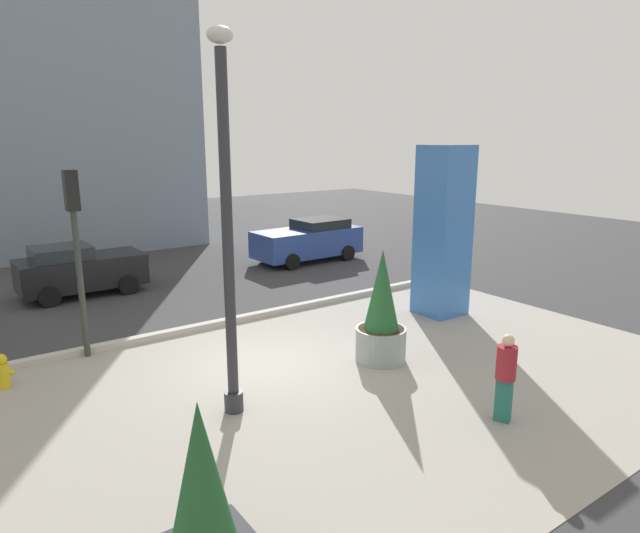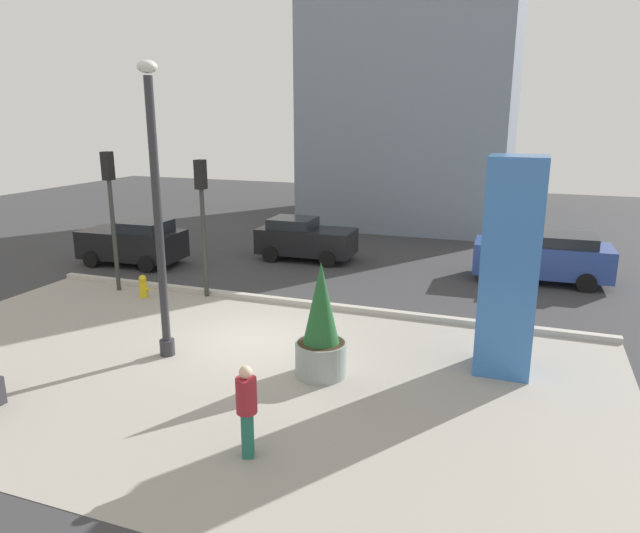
{
  "view_description": "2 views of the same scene",
  "coord_description": "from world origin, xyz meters",
  "px_view_note": "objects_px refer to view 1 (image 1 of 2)",
  "views": [
    {
      "loc": [
        -5.88,
        -10.41,
        5.08
      ],
      "look_at": [
        2.02,
        0.66,
        1.92
      ],
      "focal_mm": 31.26,
      "sensor_mm": 36.0,
      "label": 1
    },
    {
      "loc": [
        6.46,
        -12.62,
        5.7
      ],
      "look_at": [
        1.6,
        0.61,
        2.0
      ],
      "focal_mm": 32.41,
      "sensor_mm": 36.0,
      "label": 2
    }
  ],
  "objects_px": {
    "lamp_post": "(228,238)",
    "potted_plant_near_left": "(204,526)",
    "art_pillar_blue": "(443,232)",
    "fire_hydrant": "(2,371)",
    "traffic_light_corner": "(75,234)",
    "car_curb_east": "(309,240)",
    "car_curb_west": "(79,270)",
    "pedestrian_on_sidewalk": "(506,374)",
    "potted_plant_near_right": "(381,316)"
  },
  "relations": [
    {
      "from": "fire_hydrant",
      "to": "art_pillar_blue",
      "type": "bearing_deg",
      "value": -8.79
    },
    {
      "from": "potted_plant_near_left",
      "to": "traffic_light_corner",
      "type": "xyz_separation_m",
      "value": [
        0.7,
        8.34,
        1.98
      ]
    },
    {
      "from": "lamp_post",
      "to": "fire_hydrant",
      "type": "xyz_separation_m",
      "value": [
        -3.43,
        3.68,
        -2.97
      ]
    },
    {
      "from": "car_curb_east",
      "to": "potted_plant_near_left",
      "type": "bearing_deg",
      "value": -128.07
    },
    {
      "from": "potted_plant_near_left",
      "to": "fire_hydrant",
      "type": "distance_m",
      "value": 7.63
    },
    {
      "from": "car_curb_west",
      "to": "traffic_light_corner",
      "type": "bearing_deg",
      "value": -101.53
    },
    {
      "from": "car_curb_west",
      "to": "car_curb_east",
      "type": "bearing_deg",
      "value": -0.55
    },
    {
      "from": "lamp_post",
      "to": "car_curb_west",
      "type": "height_order",
      "value": "lamp_post"
    },
    {
      "from": "art_pillar_blue",
      "to": "car_curb_west",
      "type": "distance_m",
      "value": 11.71
    },
    {
      "from": "potted_plant_near_left",
      "to": "traffic_light_corner",
      "type": "relative_size",
      "value": 0.56
    },
    {
      "from": "traffic_light_corner",
      "to": "car_curb_east",
      "type": "bearing_deg",
      "value": 28.78
    },
    {
      "from": "lamp_post",
      "to": "potted_plant_near_left",
      "type": "relative_size",
      "value": 2.8
    },
    {
      "from": "lamp_post",
      "to": "potted_plant_near_left",
      "type": "xyz_separation_m",
      "value": [
        -2.29,
        -3.84,
        -2.37
      ]
    },
    {
      "from": "art_pillar_blue",
      "to": "car_curb_east",
      "type": "xyz_separation_m",
      "value": [
        0.91,
        8.17,
        -1.56
      ]
    },
    {
      "from": "fire_hydrant",
      "to": "car_curb_east",
      "type": "relative_size",
      "value": 0.16
    },
    {
      "from": "potted_plant_near_left",
      "to": "fire_hydrant",
      "type": "bearing_deg",
      "value": 98.65
    },
    {
      "from": "car_curb_east",
      "to": "pedestrian_on_sidewalk",
      "type": "xyz_separation_m",
      "value": [
        -4.81,
        -13.31,
        0.05
      ]
    },
    {
      "from": "potted_plant_near_left",
      "to": "traffic_light_corner",
      "type": "bearing_deg",
      "value": 85.23
    },
    {
      "from": "potted_plant_near_left",
      "to": "car_curb_east",
      "type": "height_order",
      "value": "potted_plant_near_left"
    },
    {
      "from": "pedestrian_on_sidewalk",
      "to": "lamp_post",
      "type": "bearing_deg",
      "value": 140.17
    },
    {
      "from": "potted_plant_near_left",
      "to": "car_curb_west",
      "type": "relative_size",
      "value": 0.63
    },
    {
      "from": "potted_plant_near_right",
      "to": "car_curb_west",
      "type": "bearing_deg",
      "value": 113.55
    },
    {
      "from": "fire_hydrant",
      "to": "lamp_post",
      "type": "bearing_deg",
      "value": -46.98
    },
    {
      "from": "art_pillar_blue",
      "to": "potted_plant_near_right",
      "type": "distance_m",
      "value": 4.4
    },
    {
      "from": "traffic_light_corner",
      "to": "car_curb_east",
      "type": "distance_m",
      "value": 11.86
    },
    {
      "from": "car_curb_west",
      "to": "car_curb_east",
      "type": "relative_size",
      "value": 0.85
    },
    {
      "from": "art_pillar_blue",
      "to": "fire_hydrant",
      "type": "height_order",
      "value": "art_pillar_blue"
    },
    {
      "from": "car_curb_west",
      "to": "pedestrian_on_sidewalk",
      "type": "distance_m",
      "value": 14.06
    },
    {
      "from": "art_pillar_blue",
      "to": "pedestrian_on_sidewalk",
      "type": "xyz_separation_m",
      "value": [
        -3.9,
        -5.15,
        -1.51
      ]
    },
    {
      "from": "art_pillar_blue",
      "to": "car_curb_west",
      "type": "bearing_deg",
      "value": 134.68
    },
    {
      "from": "traffic_light_corner",
      "to": "car_curb_west",
      "type": "distance_m",
      "value": 6.2
    },
    {
      "from": "potted_plant_near_right",
      "to": "pedestrian_on_sidewalk",
      "type": "xyz_separation_m",
      "value": [
        -0.08,
        -3.44,
        -0.16
      ]
    },
    {
      "from": "car_curb_west",
      "to": "potted_plant_near_right",
      "type": "bearing_deg",
      "value": -66.45
    },
    {
      "from": "fire_hydrant",
      "to": "pedestrian_on_sidewalk",
      "type": "distance_m",
      "value": 10.02
    },
    {
      "from": "car_curb_west",
      "to": "pedestrian_on_sidewalk",
      "type": "xyz_separation_m",
      "value": [
        4.26,
        -13.4,
        0.09
      ]
    },
    {
      "from": "pedestrian_on_sidewalk",
      "to": "art_pillar_blue",
      "type": "bearing_deg",
      "value": 52.85
    },
    {
      "from": "traffic_light_corner",
      "to": "car_curb_east",
      "type": "relative_size",
      "value": 0.95
    },
    {
      "from": "car_curb_east",
      "to": "potted_plant_near_right",
      "type": "bearing_deg",
      "value": -115.62
    },
    {
      "from": "fire_hydrant",
      "to": "pedestrian_on_sidewalk",
      "type": "relative_size",
      "value": 0.45
    },
    {
      "from": "potted_plant_near_left",
      "to": "pedestrian_on_sidewalk",
      "type": "bearing_deg",
      "value": 6.01
    },
    {
      "from": "lamp_post",
      "to": "potted_plant_near_left",
      "type": "height_order",
      "value": "lamp_post"
    },
    {
      "from": "potted_plant_near_left",
      "to": "pedestrian_on_sidewalk",
      "type": "distance_m",
      "value": 6.15
    },
    {
      "from": "potted_plant_near_left",
      "to": "car_curb_west",
      "type": "distance_m",
      "value": 14.17
    },
    {
      "from": "potted_plant_near_right",
      "to": "fire_hydrant",
      "type": "relative_size",
      "value": 3.53
    },
    {
      "from": "art_pillar_blue",
      "to": "pedestrian_on_sidewalk",
      "type": "height_order",
      "value": "art_pillar_blue"
    },
    {
      "from": "fire_hydrant",
      "to": "traffic_light_corner",
      "type": "bearing_deg",
      "value": 23.93
    },
    {
      "from": "art_pillar_blue",
      "to": "pedestrian_on_sidewalk",
      "type": "relative_size",
      "value": 2.91
    },
    {
      "from": "fire_hydrant",
      "to": "car_curb_west",
      "type": "height_order",
      "value": "car_curb_west"
    },
    {
      "from": "car_curb_east",
      "to": "pedestrian_on_sidewalk",
      "type": "relative_size",
      "value": 2.75
    },
    {
      "from": "art_pillar_blue",
      "to": "fire_hydrant",
      "type": "distance_m",
      "value": 11.49
    }
  ]
}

